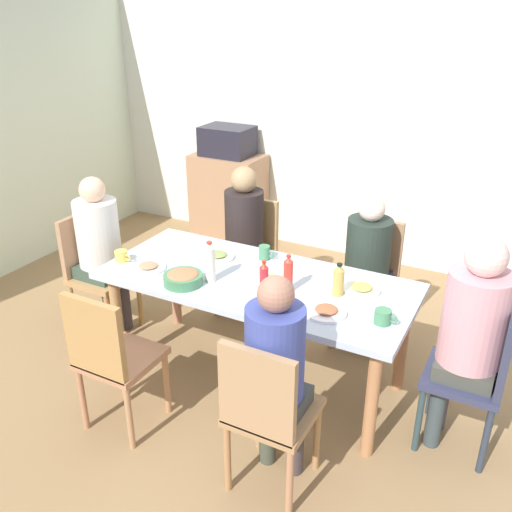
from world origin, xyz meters
name	(u,v)px	position (x,y,z in m)	size (l,w,h in m)	color
ground_plane	(256,376)	(0.00, 0.00, 0.00)	(6.54, 6.54, 0.00)	#93724B
wall_back	(373,121)	(0.00, 2.23, 1.30)	(5.69, 0.12, 2.60)	silver
dining_table	(256,290)	(0.00, 0.00, 0.65)	(1.92, 0.84, 0.73)	silver
chair_0	(369,275)	(0.48, 0.80, 0.51)	(0.40, 0.40, 0.90)	#B0794F
person_0	(367,259)	(0.48, 0.71, 0.68)	(0.30, 0.30, 1.13)	#283C4C
chair_1	(481,370)	(1.34, 0.00, 0.51)	(0.40, 0.40, 0.90)	#313452
person_1	(471,326)	(1.25, 0.00, 0.76)	(0.33, 0.33, 1.26)	#3A454A
chair_2	(111,355)	(-0.48, -0.80, 0.51)	(0.40, 0.40, 0.90)	#B37754
chair_3	(94,266)	(-1.34, 0.00, 0.51)	(0.40, 0.40, 0.90)	#AE8150
person_3	(100,243)	(-1.25, 0.00, 0.72)	(0.30, 0.30, 1.20)	#40393F
chair_4	(250,249)	(-0.48, 0.80, 0.51)	(0.40, 0.40, 0.90)	#B67E4F
person_4	(244,229)	(-0.48, 0.71, 0.71)	(0.30, 0.30, 1.19)	#565542
chair_5	(267,409)	(0.48, -0.80, 0.51)	(0.40, 0.40, 0.90)	#A47A4F
person_5	(276,367)	(0.48, -0.71, 0.70)	(0.30, 0.30, 1.18)	#404639
plate_0	(148,267)	(-0.66, -0.21, 0.75)	(0.22, 0.22, 0.04)	white
plate_1	(272,281)	(0.12, -0.01, 0.75)	(0.22, 0.22, 0.04)	silver
plate_2	(326,311)	(0.53, -0.19, 0.75)	(0.23, 0.23, 0.04)	white
plate_3	(362,289)	(0.62, 0.14, 0.75)	(0.22, 0.22, 0.04)	white
plate_4	(217,256)	(-0.36, 0.14, 0.75)	(0.22, 0.22, 0.04)	silver
bowl_0	(183,278)	(-0.35, -0.27, 0.77)	(0.23, 0.23, 0.08)	#428054
cup_0	(268,305)	(0.24, -0.32, 0.77)	(0.12, 0.08, 0.07)	#3C5499
cup_1	(383,317)	(0.83, -0.15, 0.77)	(0.12, 0.09, 0.08)	#468358
cup_2	(122,256)	(-0.89, -0.19, 0.77)	(0.12, 0.08, 0.07)	#EAC250
cup_3	(265,253)	(-0.08, 0.27, 0.78)	(0.11, 0.07, 0.09)	#468258
bottle_0	(210,262)	(-0.23, -0.16, 0.86)	(0.07, 0.07, 0.26)	silver
bottle_1	(264,281)	(0.15, -0.19, 0.84)	(0.05, 0.05, 0.23)	red
bottle_2	(288,274)	(0.24, -0.06, 0.84)	(0.06, 0.06, 0.23)	red
bottle_3	(339,280)	(0.51, 0.04, 0.83)	(0.06, 0.06, 0.20)	gold
side_cabinet	(229,199)	(-1.33, 1.93, 0.45)	(0.70, 0.44, 0.90)	#A67A59
microwave	(227,141)	(-1.33, 1.93, 1.04)	(0.48, 0.36, 0.28)	#22202D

